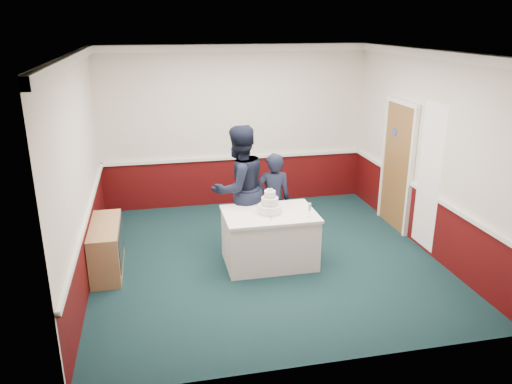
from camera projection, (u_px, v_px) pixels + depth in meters
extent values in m
plane|color=#143031|center=(265.00, 258.00, 7.50)|extent=(5.00, 5.00, 0.00)
cube|color=silver|center=(236.00, 127.00, 9.31)|extent=(5.00, 0.05, 3.00)
cube|color=silver|center=(82.00, 173.00, 6.53)|extent=(0.05, 5.00, 3.00)
cube|color=silver|center=(426.00, 153.00, 7.51)|extent=(0.05, 5.00, 3.00)
cube|color=white|center=(267.00, 54.00, 6.54)|extent=(5.00, 5.00, 0.05)
cube|color=#420809|center=(236.00, 181.00, 9.65)|extent=(5.00, 0.02, 0.90)
cube|color=white|center=(236.00, 158.00, 9.49)|extent=(4.98, 0.05, 0.06)
cube|color=white|center=(235.00, 48.00, 8.83)|extent=(5.00, 0.08, 0.12)
cube|color=brown|center=(397.00, 167.00, 8.39)|extent=(0.05, 0.90, 2.10)
cube|color=#234799|center=(395.00, 132.00, 8.34)|extent=(0.01, 0.12, 0.12)
cube|color=white|center=(429.00, 177.00, 7.36)|extent=(0.02, 0.60, 2.20)
cube|color=tan|center=(107.00, 248.00, 7.04)|extent=(0.40, 1.20, 0.70)
cube|color=black|center=(121.00, 243.00, 7.07)|extent=(0.01, 1.00, 0.50)
cube|color=white|center=(269.00, 239.00, 7.25)|extent=(1.28, 0.88, 0.76)
cube|color=white|center=(270.00, 214.00, 7.12)|extent=(1.32, 0.92, 0.04)
cylinder|color=white|center=(270.00, 209.00, 7.10)|extent=(0.34, 0.34, 0.12)
cylinder|color=#B4BCC0|center=(270.00, 212.00, 7.11)|extent=(0.35, 0.35, 0.03)
cylinder|color=white|center=(270.00, 201.00, 7.06)|extent=(0.24, 0.24, 0.11)
cylinder|color=#B4BCC0|center=(270.00, 204.00, 7.07)|extent=(0.25, 0.25, 0.02)
cylinder|color=white|center=(270.00, 194.00, 7.02)|extent=(0.16, 0.16, 0.10)
cylinder|color=#B4BCC0|center=(270.00, 197.00, 7.04)|extent=(0.17, 0.17, 0.02)
sphere|color=#EDE5C9|center=(270.00, 190.00, 7.00)|extent=(0.03, 0.03, 0.03)
sphere|color=#EDE5C9|center=(272.00, 189.00, 7.02)|extent=(0.03, 0.03, 0.03)
sphere|color=#EDE5C9|center=(268.00, 189.00, 7.02)|extent=(0.03, 0.03, 0.03)
sphere|color=#EDE5C9|center=(272.00, 190.00, 6.99)|extent=(0.03, 0.03, 0.03)
sphere|color=#EDE5C9|center=(268.00, 190.00, 6.99)|extent=(0.03, 0.03, 0.03)
cube|color=silver|center=(271.00, 218.00, 6.92)|extent=(0.08, 0.22, 0.00)
cylinder|color=silver|center=(309.00, 217.00, 6.95)|extent=(0.05, 0.05, 0.01)
cylinder|color=silver|center=(309.00, 214.00, 6.94)|extent=(0.01, 0.01, 0.09)
cylinder|color=silver|center=(310.00, 207.00, 6.91)|extent=(0.04, 0.04, 0.11)
imported|color=black|center=(239.00, 188.00, 7.57)|extent=(1.17, 1.08, 1.94)
imported|color=black|center=(273.00, 200.00, 7.70)|extent=(0.57, 0.39, 1.51)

